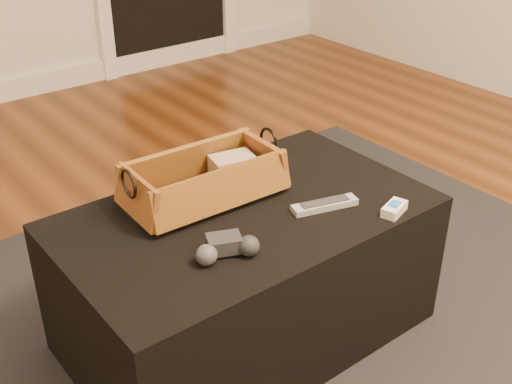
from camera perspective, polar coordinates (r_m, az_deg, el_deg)
area_rug at (r=1.95m, az=0.08°, el=-13.11°), size 2.60×2.00×0.01m
ottoman at (r=1.84m, az=-0.88°, el=-7.30°), size 1.00×0.60×0.42m
tv_remote at (r=1.75m, az=-4.93°, el=-0.18°), size 0.24×0.07×0.02m
cloth_bundle at (r=1.85m, az=-2.09°, el=2.26°), size 0.14×0.11×0.07m
wicker_basket at (r=1.76m, az=-4.63°, el=0.94°), size 0.45×0.25×0.16m
game_controller at (r=1.53m, az=-2.64°, el=-4.97°), size 0.17×0.12×0.05m
silver_remote at (r=1.74m, az=6.13°, el=-1.13°), size 0.19×0.09×0.02m
cream_gadget at (r=1.75m, az=12.19°, el=-1.46°), size 0.09×0.06×0.03m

